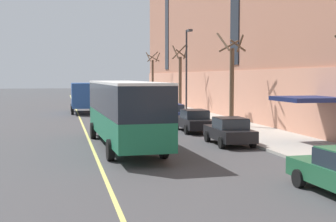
% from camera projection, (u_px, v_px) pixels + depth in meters
% --- Properties ---
extents(ground_plane, '(260.00, 260.00, 0.00)m').
position_uv_depth(ground_plane, '(131.00, 146.00, 26.00)').
color(ground_plane, '#424244').
extents(sidewalk, '(4.76, 160.00, 0.15)m').
position_uv_depth(sidewalk, '(259.00, 134.00, 30.88)').
color(sidewalk, '#ADA89E').
rests_on(sidewalk, ground).
extents(city_bus, '(3.13, 12.45, 3.58)m').
position_uv_depth(city_bus, '(124.00, 109.00, 25.15)').
color(city_bus, '#1E704C').
rests_on(city_bus, ground).
extents(parked_car_black_0, '(2.04, 4.27, 1.56)m').
position_uv_depth(parked_car_black_0, '(229.00, 131.00, 26.36)').
color(parked_car_black_0, black).
rests_on(parked_car_black_0, ground).
extents(parked_car_navy_2, '(2.04, 4.47, 1.56)m').
position_uv_depth(parked_car_navy_2, '(172.00, 113.00, 39.30)').
color(parked_car_navy_2, navy).
rests_on(parked_car_navy_2, ground).
extents(parked_car_white_4, '(2.09, 4.49, 1.56)m').
position_uv_depth(parked_car_white_4, '(151.00, 106.00, 49.42)').
color(parked_car_white_4, silver).
rests_on(parked_car_white_4, ground).
extents(parked_car_white_5, '(2.06, 4.29, 1.56)m').
position_uv_depth(parked_car_white_5, '(139.00, 102.00, 55.86)').
color(parked_car_white_5, silver).
rests_on(parked_car_white_5, ground).
extents(parked_car_black_6, '(2.03, 4.73, 1.56)m').
position_uv_depth(parked_car_black_6, '(194.00, 121.00, 32.61)').
color(parked_car_black_6, black).
rests_on(parked_car_black_6, ground).
extents(box_truck, '(2.38, 7.45, 3.18)m').
position_uv_depth(box_truck, '(82.00, 96.00, 48.80)').
color(box_truck, '#285199').
rests_on(box_truck, ground).
extents(street_tree_mid_block, '(1.96, 1.88, 7.00)m').
position_uv_depth(street_tree_mid_block, '(232.00, 79.00, 35.03)').
color(street_tree_mid_block, brown).
rests_on(street_tree_mid_block, sidewalk).
extents(street_tree_far_uptown, '(1.66, 1.67, 7.18)m').
position_uv_depth(street_tree_far_uptown, '(180.00, 78.00, 50.37)').
color(street_tree_far_uptown, brown).
rests_on(street_tree_far_uptown, sidewalk).
extents(street_tree_far_downtown, '(1.85, 1.88, 7.26)m').
position_uv_depth(street_tree_far_downtown, '(153.00, 76.00, 65.67)').
color(street_tree_far_downtown, brown).
rests_on(street_tree_far_downtown, sidewalk).
extents(street_lamp, '(0.36, 1.48, 7.83)m').
position_uv_depth(street_lamp, '(187.00, 65.00, 41.45)').
color(street_lamp, '#2D2D30').
rests_on(street_lamp, sidewalk).
extents(fire_hydrant, '(0.42, 0.24, 0.72)m').
position_uv_depth(fire_hydrant, '(183.00, 113.00, 42.62)').
color(fire_hydrant, red).
rests_on(fire_hydrant, sidewalk).
extents(lane_centerline, '(0.16, 140.00, 0.01)m').
position_uv_depth(lane_centerline, '(89.00, 140.00, 28.45)').
color(lane_centerline, '#E0D66B').
rests_on(lane_centerline, ground).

